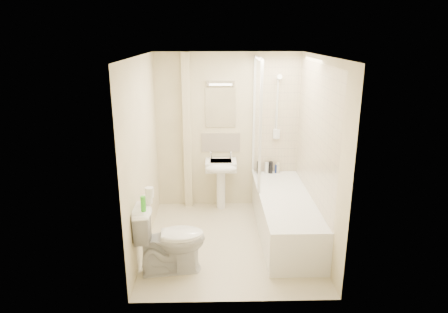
{
  "coord_description": "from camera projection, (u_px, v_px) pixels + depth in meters",
  "views": [
    {
      "loc": [
        -0.2,
        -4.74,
        2.65
      ],
      "look_at": [
        -0.08,
        0.2,
        1.12
      ],
      "focal_mm": 32.0,
      "sensor_mm": 36.0,
      "label": 1
    }
  ],
  "objects": [
    {
      "name": "shower_fixture",
      "position": [
        277.0,
        110.0,
        6.02
      ],
      "size": [
        0.1,
        0.16,
        0.99
      ],
      "color": "white",
      "rests_on": "wall_back"
    },
    {
      "name": "shower_screen",
      "position": [
        257.0,
        122.0,
        5.66
      ],
      "size": [
        0.04,
        0.92,
        1.8
      ],
      "color": "white",
      "rests_on": "bathtub"
    },
    {
      "name": "pedestal_sink",
      "position": [
        221.0,
        171.0,
        6.09
      ],
      "size": [
        0.47,
        0.45,
        0.91
      ],
      "color": "white",
      "rests_on": "ground"
    },
    {
      "name": "ceiling",
      "position": [
        232.0,
        56.0,
        4.61
      ],
      "size": [
        2.2,
        2.5,
        0.02
      ],
      "primitive_type": "cube",
      "color": "white",
      "rests_on": "wall_back"
    },
    {
      "name": "green_bottle",
      "position": [
        143.0,
        204.0,
        4.29
      ],
      "size": [
        0.05,
        0.05,
        0.17
      ],
      "primitive_type": "cylinder",
      "color": "green",
      "rests_on": "toilet"
    },
    {
      "name": "toilet_roll_lower",
      "position": [
        148.0,
        199.0,
        4.5
      ],
      "size": [
        0.11,
        0.11,
        0.09
      ],
      "primitive_type": "cylinder",
      "color": "white",
      "rests_on": "toilet"
    },
    {
      "name": "pipe_boxing",
      "position": [
        187.0,
        133.0,
        6.08
      ],
      "size": [
        0.12,
        0.12,
        2.4
      ],
      "primitive_type": "cube",
      "color": "beige",
      "rests_on": "ground"
    },
    {
      "name": "bottle_black_a",
      "position": [
        259.0,
        167.0,
        6.24
      ],
      "size": [
        0.07,
        0.07,
        0.19
      ],
      "primitive_type": "cylinder",
      "color": "black",
      "rests_on": "bathtub"
    },
    {
      "name": "wall_back",
      "position": [
        228.0,
        132.0,
        6.16
      ],
      "size": [
        2.2,
        0.02,
        2.4
      ],
      "primitive_type": "cube",
      "color": "beige",
      "rests_on": "ground"
    },
    {
      "name": "bathtub",
      "position": [
        285.0,
        214.0,
        5.44
      ],
      "size": [
        0.7,
        2.1,
        0.55
      ],
      "color": "white",
      "rests_on": "ground"
    },
    {
      "name": "bottle_white_a",
      "position": [
        267.0,
        168.0,
        6.25
      ],
      "size": [
        0.06,
        0.06,
        0.17
      ],
      "primitive_type": "cylinder",
      "color": "silver",
      "rests_on": "bathtub"
    },
    {
      "name": "toilet_roll_upper",
      "position": [
        149.0,
        192.0,
        4.44
      ],
      "size": [
        0.1,
        0.1,
        0.11
      ],
      "primitive_type": "cylinder",
      "color": "white",
      "rests_on": "toilet_roll_lower"
    },
    {
      "name": "toilet",
      "position": [
        170.0,
        239.0,
        4.56
      ],
      "size": [
        0.65,
        0.91,
        0.81
      ],
      "primitive_type": "imported",
      "rotation": [
        0.0,
        0.0,
        1.7
      ],
      "color": "white",
      "rests_on": "ground"
    },
    {
      "name": "bottle_black_b",
      "position": [
        271.0,
        167.0,
        6.25
      ],
      "size": [
        0.07,
        0.07,
        0.19
      ],
      "primitive_type": "cylinder",
      "color": "black",
      "rests_on": "bathtub"
    },
    {
      "name": "tile_back",
      "position": [
        277.0,
        117.0,
        6.09
      ],
      "size": [
        0.7,
        0.01,
        1.75
      ],
      "primitive_type": "cube",
      "color": "beige",
      "rests_on": "wall_back"
    },
    {
      "name": "floor",
      "position": [
        231.0,
        241.0,
        5.31
      ],
      "size": [
        2.5,
        2.5,
        0.0
      ],
      "primitive_type": "plane",
      "color": "beige",
      "rests_on": "ground"
    },
    {
      "name": "wall_right",
      "position": [
        319.0,
        155.0,
        4.99
      ],
      "size": [
        0.02,
        2.5,
        2.4
      ],
      "primitive_type": "cube",
      "color": "beige",
      "rests_on": "ground"
    },
    {
      "name": "splashback",
      "position": [
        221.0,
        142.0,
        6.19
      ],
      "size": [
        0.6,
        0.02,
        0.3
      ],
      "primitive_type": "cube",
      "color": "beige",
      "rests_on": "wall_back"
    },
    {
      "name": "bottle_cream",
      "position": [
        278.0,
        168.0,
        6.25
      ],
      "size": [
        0.07,
        0.07,
        0.16
      ],
      "primitive_type": "cylinder",
      "color": "beige",
      "rests_on": "bathtub"
    },
    {
      "name": "mirror",
      "position": [
        221.0,
        107.0,
        6.03
      ],
      "size": [
        0.46,
        0.01,
        0.6
      ],
      "primitive_type": "cube",
      "color": "white",
      "rests_on": "wall_back"
    },
    {
      "name": "bottle_blue",
      "position": [
        276.0,
        169.0,
        6.26
      ],
      "size": [
        0.04,
        0.04,
        0.14
      ],
      "primitive_type": "cylinder",
      "color": "navy",
      "rests_on": "bathtub"
    },
    {
      "name": "tile_right",
      "position": [
        315.0,
        133.0,
        5.11
      ],
      "size": [
        0.01,
        2.1,
        1.75
      ],
      "primitive_type": "cube",
      "color": "beige",
      "rests_on": "wall_right"
    },
    {
      "name": "strip_light",
      "position": [
        221.0,
        83.0,
        5.9
      ],
      "size": [
        0.42,
        0.07,
        0.07
      ],
      "primitive_type": "cube",
      "color": "silver",
      "rests_on": "wall_back"
    },
    {
      "name": "wall_left",
      "position": [
        142.0,
        156.0,
        4.94
      ],
      "size": [
        0.02,
        2.5,
        2.4
      ],
      "primitive_type": "cube",
      "color": "beige",
      "rests_on": "ground"
    }
  ]
}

